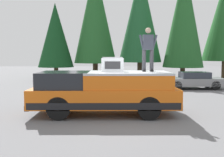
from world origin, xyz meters
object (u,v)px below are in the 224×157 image
object	(u,v)px
person_on_truck_bed	(148,48)
parked_car_grey	(193,80)
parked_car_navy	(115,80)
compressor_unit	(112,64)
pickup_truck	(105,92)

from	to	relation	value
person_on_truck_bed	parked_car_grey	size ratio (longest dim) A/B	0.41
person_on_truck_bed	parked_car_navy	size ratio (longest dim) A/B	0.41
compressor_unit	parked_car_navy	size ratio (longest dim) A/B	0.20
person_on_truck_bed	parked_car_navy	distance (m)	8.25
pickup_truck	parked_car_grey	world-z (taller)	pickup_truck
compressor_unit	person_on_truck_bed	bearing A→B (deg)	-88.84
parked_car_grey	parked_car_navy	size ratio (longest dim) A/B	1.00
compressor_unit	parked_car_navy	xyz separation A→B (m)	(7.96, -0.27, -1.35)
compressor_unit	parked_car_grey	xyz separation A→B (m)	(7.42, -5.61, -1.35)
pickup_truck	parked_car_navy	distance (m)	8.18
compressor_unit	person_on_truck_bed	world-z (taller)	person_on_truck_bed
pickup_truck	parked_car_grey	size ratio (longest dim) A/B	1.35
compressor_unit	parked_car_grey	distance (m)	9.40
parked_car_grey	compressor_unit	bearing A→B (deg)	142.93
pickup_truck	parked_car_navy	world-z (taller)	pickup_truck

